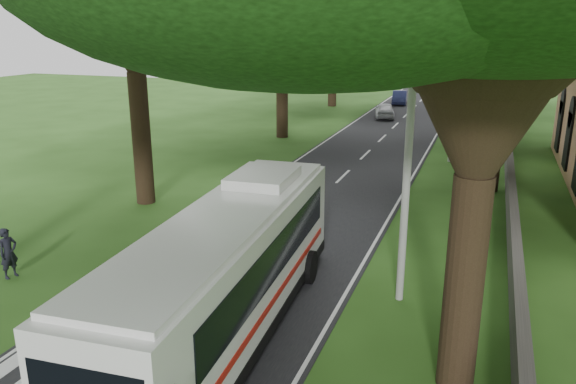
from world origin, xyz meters
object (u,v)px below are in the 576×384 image
at_px(coach_bus, 228,271).
at_px(distant_car_a, 385,110).
at_px(pedestrian, 8,253).
at_px(pole_mid, 455,96).
at_px(distant_car_b, 399,97).
at_px(pole_far, 470,72).
at_px(pole_near, 407,174).

distance_m(coach_bus, distant_car_a, 39.71).
relative_size(coach_bus, pedestrian, 7.02).
height_order(pole_mid, distant_car_b, pole_mid).
distance_m(pole_mid, coach_bus, 24.30).
relative_size(pole_far, coach_bus, 0.63).
bearing_deg(distant_car_a, pole_mid, 102.31).
distance_m(pole_mid, pedestrian, 26.63).
bearing_deg(pole_mid, pole_far, 90.00).
xyz_separation_m(pole_far, distant_car_a, (-7.14, -4.26, -3.43)).
bearing_deg(distant_car_a, pedestrian, 69.25).
bearing_deg(pole_near, pedestrian, -167.08).
bearing_deg(pole_far, coach_bus, -95.43).
bearing_deg(pole_far, pole_near, -90.00).
xyz_separation_m(pole_far, coach_bus, (-4.17, -43.84, -2.18)).
height_order(distant_car_a, distant_car_b, distant_car_a).
height_order(pole_mid, coach_bus, pole_mid).
distance_m(distant_car_a, distant_car_b, 10.18).
distance_m(pole_near, distant_car_a, 36.60).
bearing_deg(distant_car_a, distant_car_b, -100.57).
distance_m(pole_far, distant_car_a, 9.00).
bearing_deg(distant_car_b, pole_far, -45.87).
height_order(coach_bus, distant_car_b, coach_bus).
distance_m(distant_car_b, pedestrian, 49.22).
height_order(pole_mid, distant_car_a, pole_mid).
distance_m(pole_far, distant_car_b, 10.09).
distance_m(coach_bus, distant_car_b, 49.87).
relative_size(coach_bus, distant_car_b, 2.97).
bearing_deg(distant_car_b, pole_mid, -81.34).
xyz_separation_m(distant_car_b, pedestrian, (-5.62, -48.90, 0.17)).
bearing_deg(pole_mid, distant_car_b, 105.96).
xyz_separation_m(pole_near, pole_far, (0.00, 40.00, 0.00)).
xyz_separation_m(pole_mid, pedestrian, (-13.03, -22.99, -3.27)).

